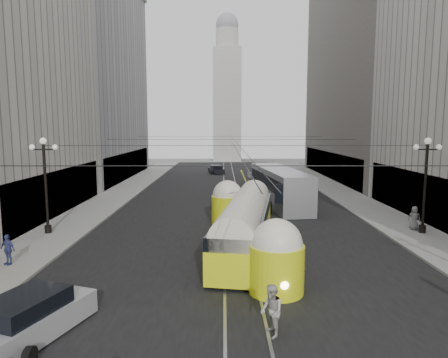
{
  "coord_description": "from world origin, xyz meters",
  "views": [
    {
      "loc": [
        -0.81,
        -8.17,
        7.16
      ],
      "look_at": [
        -0.77,
        14.37,
        4.26
      ],
      "focal_mm": 32.0,
      "sensor_mm": 36.0,
      "label": 1
    }
  ],
  "objects_px": {
    "sedan_silver": "(26,320)",
    "pedestrian_sidewalk_right": "(414,218)",
    "streetcar": "(246,222)",
    "city_bus": "(279,185)",
    "pedestrian_crossing_b": "(271,311)",
    "pedestrian_sidewalk_left": "(8,249)"
  },
  "relations": [
    {
      "from": "streetcar",
      "to": "sedan_silver",
      "type": "distance_m",
      "value": 13.02
    },
    {
      "from": "pedestrian_sidewalk_right",
      "to": "pedestrian_sidewalk_left",
      "type": "bearing_deg",
      "value": 34.33
    },
    {
      "from": "pedestrian_crossing_b",
      "to": "pedestrian_sidewalk_left",
      "type": "bearing_deg",
      "value": -130.89
    },
    {
      "from": "streetcar",
      "to": "city_bus",
      "type": "xyz_separation_m",
      "value": [
        3.91,
        14.01,
        0.21
      ]
    },
    {
      "from": "pedestrian_sidewalk_right",
      "to": "pedestrian_crossing_b",
      "type": "bearing_deg",
      "value": 68.52
    },
    {
      "from": "city_bus",
      "to": "sedan_silver",
      "type": "bearing_deg",
      "value": -116.17
    },
    {
      "from": "streetcar",
      "to": "city_bus",
      "type": "height_order",
      "value": "city_bus"
    },
    {
      "from": "pedestrian_crossing_b",
      "to": "pedestrian_sidewalk_left",
      "type": "distance_m",
      "value": 14.52
    },
    {
      "from": "city_bus",
      "to": "pedestrian_sidewalk_left",
      "type": "xyz_separation_m",
      "value": [
        -16.34,
        -17.12,
        -0.89
      ]
    },
    {
      "from": "sedan_silver",
      "to": "pedestrian_sidewalk_right",
      "type": "relative_size",
      "value": 3.25
    },
    {
      "from": "sedan_silver",
      "to": "city_bus",
      "type": "bearing_deg",
      "value": 63.83
    },
    {
      "from": "streetcar",
      "to": "pedestrian_sidewalk_right",
      "type": "height_order",
      "value": "streetcar"
    },
    {
      "from": "sedan_silver",
      "to": "pedestrian_sidewalk_left",
      "type": "bearing_deg",
      "value": 121.86
    },
    {
      "from": "pedestrian_crossing_b",
      "to": "pedestrian_sidewalk_right",
      "type": "xyz_separation_m",
      "value": [
        11.56,
        13.96,
        0.06
      ]
    },
    {
      "from": "sedan_silver",
      "to": "pedestrian_sidewalk_right",
      "type": "height_order",
      "value": "pedestrian_sidewalk_right"
    },
    {
      "from": "sedan_silver",
      "to": "pedestrian_crossing_b",
      "type": "relative_size",
      "value": 2.92
    },
    {
      "from": "streetcar",
      "to": "pedestrian_sidewalk_right",
      "type": "xyz_separation_m",
      "value": [
        11.9,
        3.95,
        -0.66
      ]
    },
    {
      "from": "sedan_silver",
      "to": "pedestrian_crossing_b",
      "type": "bearing_deg",
      "value": 1.55
    },
    {
      "from": "city_bus",
      "to": "sedan_silver",
      "type": "distance_m",
      "value": 27.04
    },
    {
      "from": "city_bus",
      "to": "sedan_silver",
      "type": "relative_size",
      "value": 2.52
    },
    {
      "from": "sedan_silver",
      "to": "pedestrian_sidewalk_right",
      "type": "bearing_deg",
      "value": 35.47
    },
    {
      "from": "streetcar",
      "to": "sedan_silver",
      "type": "height_order",
      "value": "streetcar"
    }
  ]
}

